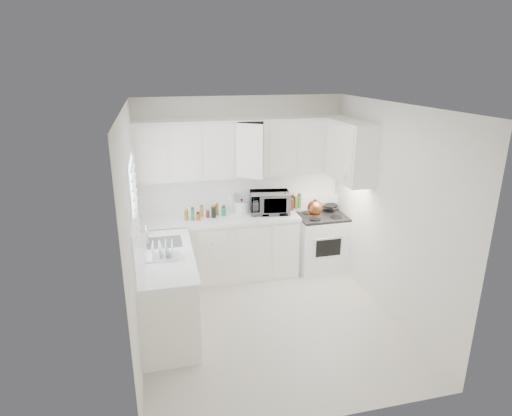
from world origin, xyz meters
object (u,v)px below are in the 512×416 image
object	(u,v)px
stove	(321,235)
rice_cooker	(242,206)
utensil_crock	(286,203)
tea_kettle	(315,207)
microwave	(270,200)
dish_rack	(162,250)

from	to	relation	value
stove	rice_cooker	size ratio (longest dim) A/B	5.19
rice_cooker	utensil_crock	bearing A→B (deg)	-35.45
stove	tea_kettle	size ratio (longest dim) A/B	4.06
microwave	utensil_crock	world-z (taller)	microwave
microwave	utensil_crock	bearing A→B (deg)	-22.53
rice_cooker	dish_rack	size ratio (longest dim) A/B	0.60
stove	rice_cooker	world-z (taller)	rice_cooker
dish_rack	microwave	bearing A→B (deg)	40.97
stove	rice_cooker	distance (m)	1.30
tea_kettle	rice_cooker	bearing A→B (deg)	179.24
stove	dish_rack	xyz separation A→B (m)	(-2.37, -1.15, 0.49)
microwave	rice_cooker	distance (m)	0.41
dish_rack	stove	bearing A→B (deg)	29.25
tea_kettle	microwave	xyz separation A→B (m)	(-0.62, 0.22, 0.07)
rice_cooker	utensil_crock	size ratio (longest dim) A/B	0.60
stove	utensil_crock	xyz separation A→B (m)	(-0.58, -0.06, 0.57)
microwave	dish_rack	xyz separation A→B (m)	(-1.58, -1.21, -0.09)
microwave	utensil_crock	xyz separation A→B (m)	(0.21, -0.13, -0.01)
stove	utensil_crock	size ratio (longest dim) A/B	3.12
stove	dish_rack	distance (m)	2.68
stove	dish_rack	bearing A→B (deg)	-154.91
microwave	dish_rack	distance (m)	1.99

